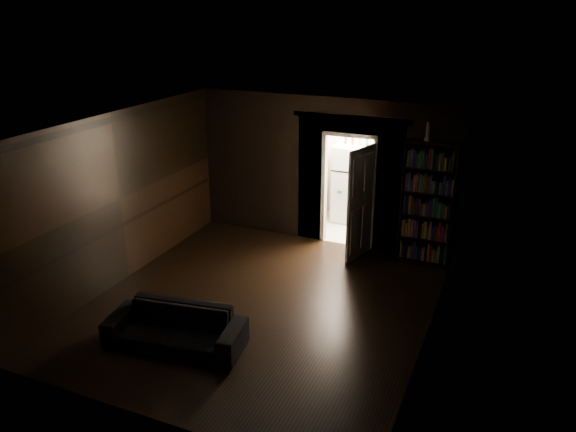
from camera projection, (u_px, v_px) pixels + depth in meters
ground at (261, 305)px, 8.66m from camera, size 5.50×5.50×0.00m
room_walls at (287, 182)px, 8.98m from camera, size 5.02×5.61×2.84m
kitchen_alcove at (365, 169)px, 11.36m from camera, size 2.20×1.80×2.60m
sofa at (175, 322)px, 7.53m from camera, size 1.97×1.07×0.72m
bookshelf at (427, 204)px, 9.72m from camera, size 0.93×0.40×2.20m
refrigerator at (353, 183)px, 11.74m from camera, size 0.92×0.89×1.65m
door at (360, 204)px, 9.96m from camera, size 0.25×0.84×2.05m
figurine at (428, 131)px, 9.34m from camera, size 0.14×0.14×0.32m
bottles at (356, 138)px, 11.35m from camera, size 0.69×0.26×0.28m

